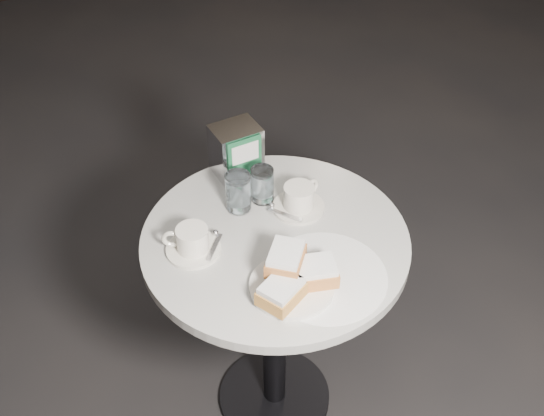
{
  "coord_description": "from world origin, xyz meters",
  "views": [
    {
      "loc": [
        -0.53,
        -1.16,
        1.97
      ],
      "look_at": [
        0.0,
        0.02,
        0.83
      ],
      "focal_mm": 45.0,
      "sensor_mm": 36.0,
      "label": 1
    }
  ],
  "objects_px": {
    "water_glass_right": "(262,185)",
    "coffee_cup_left": "(192,242)",
    "water_glass_left": "(238,193)",
    "napkin_dispenser": "(236,150)",
    "beignet_plate": "(293,278)",
    "cafe_table": "(275,288)",
    "coffee_cup_right": "(299,199)"
  },
  "relations": [
    {
      "from": "water_glass_right",
      "to": "coffee_cup_left",
      "type": "bearing_deg",
      "value": -154.88
    },
    {
      "from": "water_glass_left",
      "to": "napkin_dispenser",
      "type": "relative_size",
      "value": 0.74
    },
    {
      "from": "beignet_plate",
      "to": "coffee_cup_left",
      "type": "xyz_separation_m",
      "value": [
        -0.18,
        0.22,
        -0.01
      ]
    },
    {
      "from": "cafe_table",
      "to": "water_glass_right",
      "type": "distance_m",
      "value": 0.29
    },
    {
      "from": "water_glass_left",
      "to": "water_glass_right",
      "type": "bearing_deg",
      "value": 6.24
    },
    {
      "from": "coffee_cup_left",
      "to": "beignet_plate",
      "type": "bearing_deg",
      "value": -27.14
    },
    {
      "from": "coffee_cup_left",
      "to": "water_glass_right",
      "type": "bearing_deg",
      "value": 49.13
    },
    {
      "from": "cafe_table",
      "to": "water_glass_right",
      "type": "bearing_deg",
      "value": 78.71
    },
    {
      "from": "water_glass_left",
      "to": "napkin_dispenser",
      "type": "distance_m",
      "value": 0.16
    },
    {
      "from": "beignet_plate",
      "to": "coffee_cup_right",
      "type": "distance_m",
      "value": 0.29
    },
    {
      "from": "cafe_table",
      "to": "beignet_plate",
      "type": "height_order",
      "value": "beignet_plate"
    },
    {
      "from": "water_glass_left",
      "to": "water_glass_right",
      "type": "distance_m",
      "value": 0.07
    },
    {
      "from": "cafe_table",
      "to": "water_glass_left",
      "type": "bearing_deg",
      "value": 106.24
    },
    {
      "from": "beignet_plate",
      "to": "napkin_dispenser",
      "type": "xyz_separation_m",
      "value": [
        0.05,
        0.47,
        0.04
      ]
    },
    {
      "from": "coffee_cup_left",
      "to": "water_glass_left",
      "type": "xyz_separation_m",
      "value": [
        0.17,
        0.11,
        0.02
      ]
    },
    {
      "from": "cafe_table",
      "to": "napkin_dispenser",
      "type": "distance_m",
      "value": 0.4
    },
    {
      "from": "coffee_cup_left",
      "to": "coffee_cup_right",
      "type": "height_order",
      "value": "same"
    },
    {
      "from": "cafe_table",
      "to": "water_glass_left",
      "type": "relative_size",
      "value": 6.72
    },
    {
      "from": "coffee_cup_right",
      "to": "water_glass_left",
      "type": "distance_m",
      "value": 0.16
    },
    {
      "from": "coffee_cup_left",
      "to": "water_glass_right",
      "type": "xyz_separation_m",
      "value": [
        0.24,
        0.11,
        0.02
      ]
    },
    {
      "from": "cafe_table",
      "to": "beignet_plate",
      "type": "distance_m",
      "value": 0.3
    },
    {
      "from": "water_glass_right",
      "to": "coffee_cup_right",
      "type": "bearing_deg",
      "value": -45.28
    },
    {
      "from": "water_glass_left",
      "to": "cafe_table",
      "type": "bearing_deg",
      "value": -73.76
    },
    {
      "from": "cafe_table",
      "to": "coffee_cup_left",
      "type": "xyz_separation_m",
      "value": [
        -0.21,
        0.04,
        0.23
      ]
    },
    {
      "from": "cafe_table",
      "to": "coffee_cup_left",
      "type": "height_order",
      "value": "coffee_cup_left"
    },
    {
      "from": "beignet_plate",
      "to": "water_glass_right",
      "type": "height_order",
      "value": "water_glass_right"
    },
    {
      "from": "napkin_dispenser",
      "to": "water_glass_left",
      "type": "bearing_deg",
      "value": -115.1
    },
    {
      "from": "coffee_cup_right",
      "to": "water_glass_right",
      "type": "xyz_separation_m",
      "value": [
        -0.07,
        0.08,
        0.02
      ]
    },
    {
      "from": "water_glass_right",
      "to": "water_glass_left",
      "type": "bearing_deg",
      "value": -173.76
    },
    {
      "from": "napkin_dispenser",
      "to": "coffee_cup_right",
      "type": "bearing_deg",
      "value": -71.83
    },
    {
      "from": "beignet_plate",
      "to": "water_glass_left",
      "type": "relative_size",
      "value": 2.17
    },
    {
      "from": "water_glass_left",
      "to": "napkin_dispenser",
      "type": "height_order",
      "value": "napkin_dispenser"
    }
  ]
}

